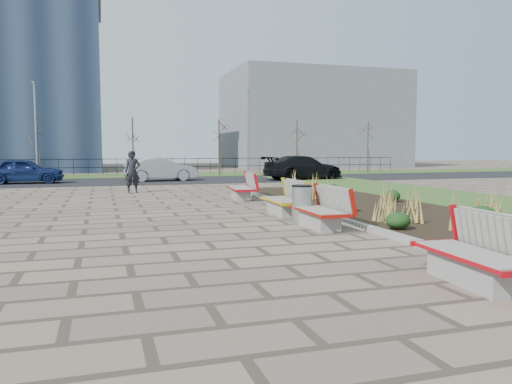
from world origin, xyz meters
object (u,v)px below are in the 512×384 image
object	(u,v)px
bench_c	(283,198)
car_blue	(24,171)
pedestrian	(132,172)
lamp_east	(248,133)
bench_b	(319,208)
litter_bin	(302,205)
bench_d	(241,187)
bench_a	(474,250)
car_silver	(161,169)
car_black	(303,168)
lamp_west	(36,131)

from	to	relation	value
bench_c	car_blue	bearing A→B (deg)	121.19
pedestrian	lamp_east	xyz separation A→B (m)	(8.78, 11.93, 2.11)
bench_b	litter_bin	size ratio (longest dim) A/B	2.14
bench_d	bench_a	bearing A→B (deg)	-84.09
bench_a	lamp_east	distance (m)	29.25
car_blue	car_silver	world-z (taller)	car_blue
litter_bin	car_black	bearing A→B (deg)	67.25
lamp_west	lamp_east	world-z (taller)	same
bench_d	car_silver	bearing A→B (deg)	104.02
litter_bin	pedestrian	bearing A→B (deg)	109.19
litter_bin	pedestrian	world-z (taller)	pedestrian
car_silver	lamp_west	world-z (taller)	lamp_west
pedestrian	car_black	world-z (taller)	pedestrian
lamp_west	lamp_east	size ratio (longest dim) A/B	1.00
bench_a	litter_bin	xyz separation A→B (m)	(-0.09, 6.21, -0.01)
bench_d	lamp_west	bearing A→B (deg)	124.99
bench_d	car_silver	xyz separation A→B (m)	(-1.69, 11.83, 0.21)
pedestrian	car_blue	size ratio (longest dim) A/B	0.45
car_silver	lamp_west	distance (m)	8.82
pedestrian	car_silver	size ratio (longest dim) A/B	0.44
bench_c	lamp_east	bearing A→B (deg)	78.53
bench_a	bench_c	xyz separation A→B (m)	(0.00, 7.90, 0.00)
bench_a	litter_bin	bearing A→B (deg)	94.69
bench_a	lamp_west	xyz separation A→B (m)	(-9.00, 28.71, 2.54)
car_blue	bench_d	bearing A→B (deg)	-141.49
litter_bin	lamp_west	xyz separation A→B (m)	(-8.91, 22.50, 2.55)
bench_d	litter_bin	world-z (taller)	bench_d
car_blue	lamp_west	bearing A→B (deg)	-1.48
pedestrian	bench_a	bearing A→B (deg)	-77.48
car_blue	car_silver	bearing A→B (deg)	-89.13
bench_c	bench_b	bearing A→B (deg)	-87.96
car_black	bench_a	bearing A→B (deg)	155.47
bench_c	car_blue	xyz separation A→B (m)	(-9.17, 16.43, 0.22)
bench_b	lamp_east	size ratio (longest dim) A/B	0.35
bench_b	car_black	xyz separation A→B (m)	(7.02, 17.82, 0.26)
bench_b	lamp_east	bearing A→B (deg)	79.14
car_silver	bench_a	bearing A→B (deg)	177.19
bench_a	bench_c	bearing A→B (deg)	93.81
bench_d	pedestrian	size ratio (longest dim) A/B	1.13
pedestrian	car_silver	distance (m)	7.86
bench_b	car_black	bearing A→B (deg)	69.73
bench_d	lamp_east	size ratio (longest dim) A/B	0.35
car_silver	car_blue	bearing A→B (deg)	83.41
litter_bin	lamp_east	bearing A→B (deg)	77.24
bench_a	bench_d	size ratio (longest dim) A/B	1.00
bench_c	litter_bin	distance (m)	1.70
pedestrian	lamp_west	xyz separation A→B (m)	(-5.22, 11.93, 2.11)
car_black	lamp_east	bearing A→B (deg)	12.41
bench_b	bench_c	size ratio (longest dim) A/B	1.00
car_blue	lamp_east	bearing A→B (deg)	-72.14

